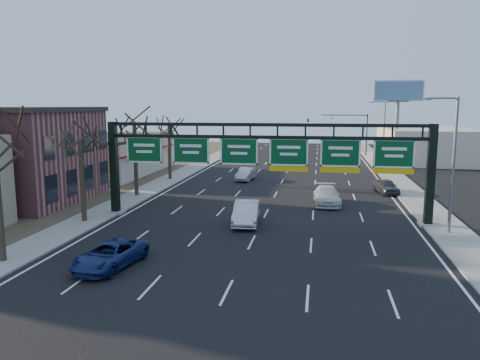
% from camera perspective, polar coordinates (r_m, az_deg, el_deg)
% --- Properties ---
extents(ground, '(160.00, 160.00, 0.00)m').
position_cam_1_polar(ground, '(27.54, 0.83, -8.77)').
color(ground, black).
rests_on(ground, ground).
extents(sidewalk_left, '(3.00, 120.00, 0.12)m').
position_cam_1_polar(sidewalk_left, '(49.60, -10.31, -0.78)').
color(sidewalk_left, gray).
rests_on(sidewalk_left, ground).
extents(sidewalk_right, '(3.00, 120.00, 0.12)m').
position_cam_1_polar(sidewalk_right, '(47.49, 20.17, -1.64)').
color(sidewalk_right, gray).
rests_on(sidewalk_right, ground).
extents(dirt_strip_left, '(21.00, 120.00, 0.06)m').
position_cam_1_polar(dirt_strip_left, '(54.95, -22.36, -0.40)').
color(dirt_strip_left, '#473D2B').
rests_on(dirt_strip_left, ground).
extents(lane_markings, '(21.60, 120.00, 0.01)m').
position_cam_1_polar(lane_markings, '(46.85, 4.59, -1.31)').
color(lane_markings, white).
rests_on(lane_markings, ground).
extents(sign_gantry, '(24.60, 1.20, 7.20)m').
position_cam_1_polar(sign_gantry, '(34.33, 3.16, 2.70)').
color(sign_gantry, black).
rests_on(sign_gantry, ground).
extents(brick_block, '(10.40, 12.40, 8.30)m').
position_cam_1_polar(brick_block, '(45.07, -24.91, 2.80)').
color(brick_block, '#995355').
rests_on(brick_block, ground).
extents(cream_strip, '(10.90, 18.40, 4.70)m').
position_cam_1_polar(cream_strip, '(60.84, -15.19, 3.04)').
color(cream_strip, '#BAAE9B').
rests_on(cream_strip, ground).
extents(building_right_distant, '(12.00, 20.00, 5.00)m').
position_cam_1_polar(building_right_distant, '(77.80, 21.54, 4.09)').
color(building_right_distant, '#BAAE9B').
rests_on(building_right_distant, ground).
extents(tree_gantry, '(3.60, 3.60, 8.48)m').
position_cam_1_polar(tree_gantry, '(35.20, -19.00, 6.44)').
color(tree_gantry, '#32261C').
rests_on(tree_gantry, sidewalk_left).
extents(tree_mid, '(3.60, 3.60, 9.24)m').
position_cam_1_polar(tree_mid, '(44.23, -12.82, 8.11)').
color(tree_mid, '#32261C').
rests_on(tree_mid, sidewalk_left).
extents(tree_far, '(3.60, 3.60, 8.86)m').
position_cam_1_polar(tree_far, '(53.61, -8.70, 7.97)').
color(tree_far, '#32261C').
rests_on(tree_far, sidewalk_left).
extents(streetlight_near, '(2.15, 0.22, 9.00)m').
position_cam_1_polar(streetlight_near, '(33.18, 24.39, 2.46)').
color(streetlight_near, slate).
rests_on(streetlight_near, sidewalk_right).
extents(streetlight_far, '(2.15, 0.22, 9.00)m').
position_cam_1_polar(streetlight_far, '(66.53, 17.03, 5.81)').
color(streetlight_far, slate).
rests_on(streetlight_far, sidewalk_right).
extents(billboard_right, '(7.00, 0.50, 12.00)m').
position_cam_1_polar(billboard_right, '(71.74, 18.71, 9.12)').
color(billboard_right, slate).
rests_on(billboard_right, ground).
extents(traffic_signal_mast, '(10.16, 0.54, 7.00)m').
position_cam_1_polar(traffic_signal_mast, '(80.98, 10.91, 6.85)').
color(traffic_signal_mast, black).
rests_on(traffic_signal_mast, ground).
extents(car_blue_suv, '(3.00, 5.16, 1.35)m').
position_cam_1_polar(car_blue_suv, '(25.82, -15.57, -8.77)').
color(car_blue_suv, navy).
rests_on(car_blue_suv, ground).
extents(car_silver_sedan, '(2.11, 5.06, 1.63)m').
position_cam_1_polar(car_silver_sedan, '(33.63, 0.78, -4.03)').
color(car_silver_sedan, silver).
rests_on(car_silver_sedan, ground).
extents(car_white_wagon, '(2.43, 5.37, 1.53)m').
position_cam_1_polar(car_white_wagon, '(40.94, 10.54, -1.87)').
color(car_white_wagon, silver).
rests_on(car_white_wagon, ground).
extents(car_grey_far, '(2.44, 4.34, 1.40)m').
position_cam_1_polar(car_grey_far, '(47.43, 17.38, -0.72)').
color(car_grey_far, '#3A3C3E').
rests_on(car_grey_far, ground).
extents(car_silver_distant, '(1.97, 4.44, 1.42)m').
position_cam_1_polar(car_silver_distant, '(53.12, 0.73, 0.73)').
color(car_silver_distant, '#A4A5A9').
rests_on(car_silver_distant, ground).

